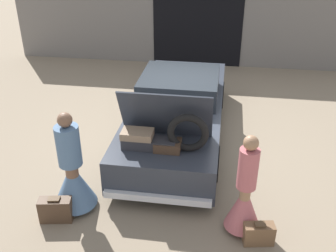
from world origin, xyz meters
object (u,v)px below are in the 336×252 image
Objects in this scene: car at (178,111)px; suitcase_beside_right_person at (259,234)px; person_left at (73,176)px; person_right at (245,198)px; suitcase_beside_left_person at (56,210)px.

car reaches higher than suitcase_beside_right_person.
car is at bearing 148.53° from person_left.
person_right is (1.37, -2.79, -0.00)m from car.
person_right reaches higher than suitcase_beside_right_person.
person_left is 3.24× the size of suitcase_beside_left_person.
person_right is 0.56m from suitcase_beside_right_person.
car is 3.10× the size of person_right.
car reaches higher than suitcase_beside_left_person.
car is at bearing 117.89° from suitcase_beside_right_person.
suitcase_beside_left_person is at bearing 90.56° from person_right.
person_right is at bearing 4.63° from suitcase_beside_left_person.
suitcase_beside_right_person is (3.18, -0.02, -0.03)m from suitcase_beside_left_person.
suitcase_beside_left_person is (-1.56, -3.03, -0.40)m from car.
person_right is 2.97m from suitcase_beside_left_person.
person_left is at bearing 172.54° from suitcase_beside_right_person.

